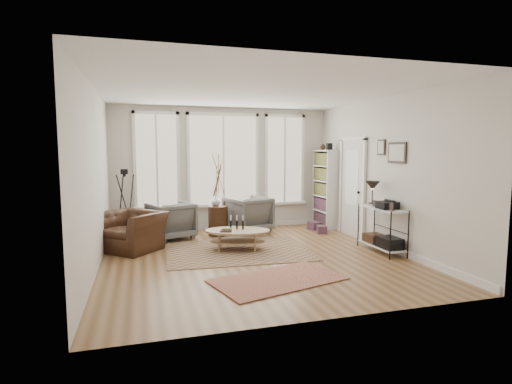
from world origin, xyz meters
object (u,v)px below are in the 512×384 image
object	(u,v)px
accent_chair	(131,231)
low_shelf	(382,225)
coffee_table	(237,234)
armchair_right	(248,214)
armchair_left	(171,221)
side_table	(218,196)
bookcase	(325,188)

from	to	relation	value
accent_chair	low_shelf	bearing A→B (deg)	24.23
low_shelf	coffee_table	xyz separation A→B (m)	(-2.55, 0.89, -0.21)
coffee_table	armchair_right	size ratio (longest dim) A/B	1.53
low_shelf	armchair_right	world-z (taller)	low_shelf
coffee_table	accent_chair	bearing A→B (deg)	163.58
armchair_left	side_table	world-z (taller)	side_table
bookcase	armchair_left	size ratio (longest dim) A/B	2.37
coffee_table	armchair_left	world-z (taller)	armchair_left
armchair_left	side_table	bearing A→B (deg)	162.80
coffee_table	accent_chair	xyz separation A→B (m)	(-1.95, 0.57, 0.06)
bookcase	armchair_right	xyz separation A→B (m)	(-1.99, -0.09, -0.54)
coffee_table	armchair_right	xyz separation A→B (m)	(0.62, 1.54, 0.11)
armchair_right	accent_chair	size ratio (longest dim) A/B	0.81
coffee_table	accent_chair	size ratio (longest dim) A/B	1.24
armchair_right	accent_chair	bearing A→B (deg)	0.02
low_shelf	side_table	bearing A→B (deg)	139.41
accent_chair	coffee_table	bearing A→B (deg)	25.80
side_table	low_shelf	bearing A→B (deg)	-40.59
armchair_right	accent_chair	distance (m)	2.74
low_shelf	armchair_left	xyz separation A→B (m)	(-3.70, 2.21, -0.12)
side_table	armchair_right	bearing A→B (deg)	11.46
bookcase	low_shelf	bearing A→B (deg)	-91.28
coffee_table	side_table	size ratio (longest dim) A/B	0.75
low_shelf	coffee_table	size ratio (longest dim) A/B	0.94
coffee_table	side_table	world-z (taller)	side_table
coffee_table	bookcase	bearing A→B (deg)	32.01
bookcase	coffee_table	xyz separation A→B (m)	(-2.61, -1.63, -0.65)
armchair_right	coffee_table	bearing A→B (deg)	47.56
side_table	accent_chair	world-z (taller)	side_table
bookcase	accent_chair	bearing A→B (deg)	-166.96
accent_chair	armchair_right	bearing A→B (deg)	62.78
bookcase	coffee_table	distance (m)	3.15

